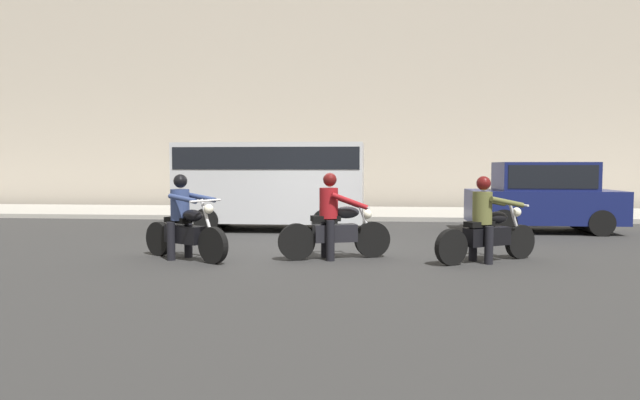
# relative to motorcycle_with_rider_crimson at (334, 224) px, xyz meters

# --- Properties ---
(ground_plane) EXTENTS (80.00, 80.00, 0.00)m
(ground_plane) POSITION_rel_motorcycle_with_rider_crimson_xyz_m (-0.64, 1.26, -0.65)
(ground_plane) COLOR #2A2A2A
(sidewalk_slab) EXTENTS (40.00, 4.40, 0.14)m
(sidewalk_slab) POSITION_rel_motorcycle_with_rider_crimson_xyz_m (-0.64, 9.26, -0.58)
(sidewalk_slab) COLOR #99968E
(sidewalk_slab) RESTS_ON ground_plane
(building_facade) EXTENTS (40.00, 1.40, 11.90)m
(building_facade) POSITION_rel_motorcycle_with_rider_crimson_xyz_m (-0.64, 12.66, 5.30)
(building_facade) COLOR #A89E8E
(building_facade) RESTS_ON ground_plane
(motorcycle_with_rider_crimson) EXTENTS (2.03, 0.91, 1.58)m
(motorcycle_with_rider_crimson) POSITION_rel_motorcycle_with_rider_crimson_xyz_m (0.00, 0.00, 0.00)
(motorcycle_with_rider_crimson) COLOR black
(motorcycle_with_rider_crimson) RESTS_ON ground_plane
(motorcycle_with_rider_olive) EXTENTS (1.95, 1.27, 1.53)m
(motorcycle_with_rider_olive) POSITION_rel_motorcycle_with_rider_crimson_xyz_m (2.72, -0.07, -0.02)
(motorcycle_with_rider_olive) COLOR black
(motorcycle_with_rider_olive) RESTS_ON ground_plane
(motorcycle_with_rider_denim_blue) EXTENTS (1.89, 1.21, 1.56)m
(motorcycle_with_rider_denim_blue) POSITION_rel_motorcycle_with_rider_crimson_xyz_m (-2.72, -0.33, -0.01)
(motorcycle_with_rider_denim_blue) COLOR black
(motorcycle_with_rider_denim_blue) RESTS_ON ground_plane
(parked_van_silver) EXTENTS (4.88, 1.96, 2.30)m
(parked_van_silver) POSITION_rel_motorcycle_with_rider_crimson_xyz_m (-2.00, 4.56, 0.69)
(parked_van_silver) COLOR #B2B5BA
(parked_van_silver) RESTS_ON ground_plane
(parked_hatchback_navy) EXTENTS (3.73, 1.76, 1.80)m
(parked_hatchback_navy) POSITION_rel_motorcycle_with_rider_crimson_xyz_m (5.06, 4.73, 0.28)
(parked_hatchback_navy) COLOR #11194C
(parked_hatchback_navy) RESTS_ON ground_plane
(street_sign_post) EXTENTS (0.44, 0.08, 2.37)m
(street_sign_post) POSITION_rel_motorcycle_with_rider_crimson_xyz_m (-3.40, 9.36, 0.94)
(street_sign_post) COLOR gray
(street_sign_post) RESTS_ON sidewalk_slab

